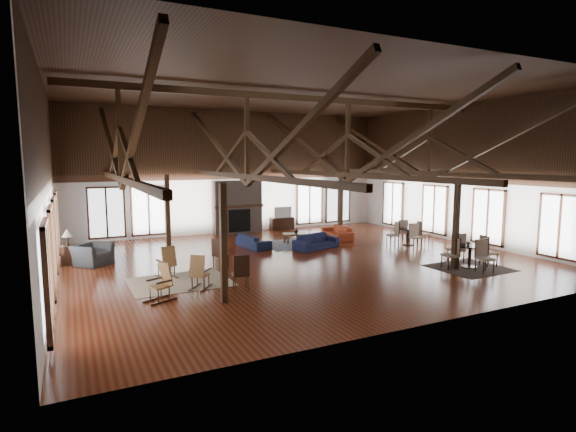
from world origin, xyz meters
name	(u,v)px	position (x,y,z in m)	size (l,w,h in m)	color
floor	(300,259)	(0.00, 0.00, 0.00)	(16.00, 16.00, 0.00)	#5B2C13
ceiling	(300,91)	(0.00, 0.00, 6.00)	(16.00, 14.00, 0.02)	black
wall_back	(235,172)	(0.00, 7.00, 3.00)	(16.00, 0.02, 6.00)	silver
wall_front	(449,189)	(0.00, -7.00, 3.00)	(16.00, 0.02, 6.00)	silver
wall_left	(46,182)	(-8.00, 0.00, 3.00)	(0.02, 14.00, 6.00)	silver
wall_right	(463,174)	(8.00, 0.00, 3.00)	(0.02, 14.00, 6.00)	silver
roof_truss	(300,148)	(0.00, 0.00, 4.03)	(15.60, 14.07, 3.14)	#321D0E
post_grid	(300,218)	(0.00, 0.00, 1.52)	(8.16, 7.16, 3.05)	#321D0E
fireplace	(237,207)	(0.00, 6.67, 1.29)	(2.50, 0.69, 2.60)	#77655A
ceiling_fan	(327,156)	(0.50, -1.00, 3.73)	(1.60, 1.60, 0.75)	black
sofa_navy_front	(316,241)	(1.55, 1.51, 0.29)	(2.01, 0.78, 0.59)	#131735
sofa_navy_left	(253,241)	(-0.69, 2.83, 0.27)	(0.72, 1.85, 0.54)	#151B39
sofa_orange	(338,232)	(3.62, 3.14, 0.29)	(0.76, 1.95, 0.57)	#A43B1F
coffee_table	(296,235)	(1.36, 3.00, 0.36)	(1.18, 0.79, 0.41)	brown
vase	(296,231)	(1.43, 3.08, 0.51)	(0.18, 0.18, 0.19)	#B2B2B2
armchair	(92,255)	(-6.83, 2.39, 0.37)	(1.13, 0.99, 0.74)	#272829
side_table_lamp	(68,251)	(-7.57, 2.88, 0.47)	(0.49, 0.49, 1.26)	black
rocking_chair_a	(168,263)	(-4.83, -0.49, 0.47)	(0.59, 0.86, 1.01)	olive
rocking_chair_b	(199,273)	(-4.28, -2.09, 0.47)	(0.81, 0.85, 0.99)	olive
rocking_chair_c	(162,283)	(-5.39, -2.66, 0.47)	(0.87, 0.69, 1.00)	olive
side_chair_a	(219,252)	(-3.07, -0.09, 0.59)	(0.59, 0.59, 1.02)	black
side_chair_b	(241,270)	(-3.30, -2.83, 0.60)	(0.51, 0.51, 1.04)	black
cafe_table_near	(470,252)	(4.59, -3.60, 0.52)	(2.04, 2.04, 1.04)	black
cafe_table_far	(408,233)	(5.50, 0.51, 0.49)	(1.91, 1.91, 0.98)	black
cup_near	(468,244)	(4.58, -3.51, 0.80)	(0.13, 0.13, 0.11)	#B2B2B2
cup_far	(406,227)	(5.41, 0.55, 0.75)	(0.13, 0.13, 0.10)	#B2B2B2
tv_console	(282,223)	(2.47, 6.75, 0.31)	(1.23, 0.46, 0.61)	black
television	(282,212)	(2.49, 6.75, 0.90)	(0.99, 0.13, 0.57)	#B2B2B2
rug_tan	(180,282)	(-4.61, -1.13, 0.01)	(2.87, 2.25, 0.01)	#CBAB8C
rug_navy	(295,244)	(1.25, 2.82, 0.01)	(2.97, 2.23, 0.01)	#1A264B
rug_dark	(470,268)	(4.53, -3.67, 0.01)	(2.32, 2.11, 0.01)	black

